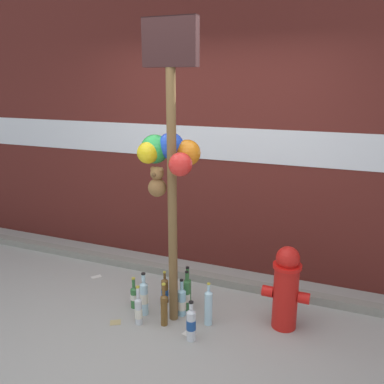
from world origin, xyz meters
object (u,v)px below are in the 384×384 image
(memorial_post, at_px, (168,144))
(bottle_9, at_px, (188,289))
(bottle_4, at_px, (165,290))
(bottle_7, at_px, (182,302))
(bottle_1, at_px, (139,310))
(bottle_5, at_px, (191,324))
(bottle_2, at_px, (164,308))
(bottle_3, at_px, (208,307))
(bottle_6, at_px, (134,296))
(bottle_0, at_px, (144,297))
(bottle_8, at_px, (187,294))
(fire_hydrant, at_px, (286,287))

(memorial_post, distance_m, bottle_9, 1.43)
(bottle_4, bearing_deg, bottle_7, -31.15)
(bottle_1, relative_size, bottle_9, 0.95)
(bottle_9, bearing_deg, bottle_5, -64.22)
(bottle_2, distance_m, bottle_3, 0.38)
(bottle_2, distance_m, bottle_6, 0.41)
(memorial_post, relative_size, bottle_0, 6.18)
(bottle_5, height_order, bottle_8, bottle_8)
(bottle_7, bearing_deg, bottle_5, -54.93)
(bottle_5, relative_size, bottle_7, 1.00)
(bottle_6, bearing_deg, bottle_9, 29.88)
(bottle_1, height_order, bottle_5, bottle_1)
(bottle_2, height_order, bottle_6, bottle_2)
(bottle_4, bearing_deg, bottle_9, 13.40)
(bottle_4, distance_m, bottle_5, 0.65)
(bottle_1, relative_size, bottle_7, 1.03)
(fire_hydrant, bearing_deg, bottle_2, -158.87)
(bottle_0, distance_m, bottle_4, 0.28)
(bottle_0, relative_size, bottle_8, 1.04)
(bottle_0, relative_size, bottle_7, 1.16)
(bottle_0, xyz_separation_m, bottle_2, (0.24, -0.09, -0.01))
(bottle_0, height_order, bottle_5, bottle_0)
(bottle_2, bearing_deg, bottle_6, 158.73)
(fire_hydrant, distance_m, bottle_6, 1.39)
(bottle_2, relative_size, bottle_9, 1.04)
(bottle_2, bearing_deg, bottle_9, 82.79)
(bottle_8, relative_size, bottle_9, 1.03)
(bottle_3, bearing_deg, bottle_7, 170.03)
(bottle_6, distance_m, bottle_7, 0.46)
(bottle_4, bearing_deg, bottle_0, -106.75)
(memorial_post, bearing_deg, fire_hydrant, 12.00)
(bottle_3, relative_size, bottle_4, 1.25)
(bottle_4, height_order, bottle_7, bottle_7)
(bottle_1, bearing_deg, bottle_5, -4.76)
(bottle_5, xyz_separation_m, bottle_6, (-0.68, 0.26, -0.03))
(bottle_3, xyz_separation_m, bottle_8, (-0.26, 0.14, -0.01))
(fire_hydrant, xyz_separation_m, bottle_2, (-0.96, -0.37, -0.21))
(bottle_5, distance_m, bottle_9, 0.57)
(bottle_6, xyz_separation_m, bottle_7, (0.46, 0.05, 0.01))
(bottle_9, bearing_deg, bottle_1, -119.39)
(memorial_post, xyz_separation_m, bottle_2, (0.01, -0.16, -1.39))
(bottle_6, bearing_deg, bottle_8, 17.18)
(bottle_1, height_order, bottle_4, bottle_1)
(bottle_3, bearing_deg, bottle_9, 140.76)
(bottle_4, xyz_separation_m, bottle_8, (0.25, -0.05, 0.04))
(bottle_8, bearing_deg, bottle_4, 167.95)
(bottle_3, xyz_separation_m, bottle_7, (-0.27, 0.05, -0.04))
(memorial_post, height_order, fire_hydrant, memorial_post)
(fire_hydrant, distance_m, bottle_9, 0.94)
(bottle_3, xyz_separation_m, bottle_6, (-0.73, -0.01, -0.05))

